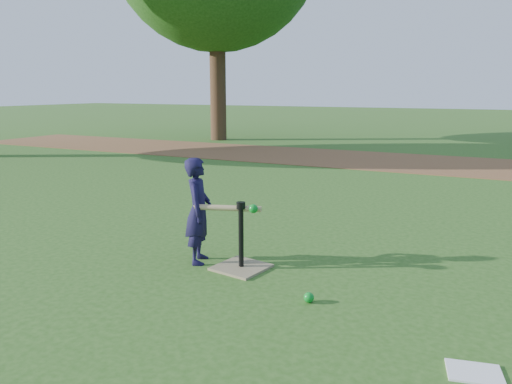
% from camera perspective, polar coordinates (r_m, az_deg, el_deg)
% --- Properties ---
extents(ground, '(80.00, 80.00, 0.00)m').
position_cam_1_polar(ground, '(4.57, -3.29, -8.68)').
color(ground, '#285116').
rests_on(ground, ground).
extents(dirt_strip, '(24.00, 3.00, 0.01)m').
position_cam_1_polar(dirt_strip, '(11.52, 15.51, 3.38)').
color(dirt_strip, brown).
rests_on(dirt_strip, ground).
extents(child, '(0.36, 0.42, 0.98)m').
position_cam_1_polar(child, '(4.61, -6.60, -2.14)').
color(child, black).
rests_on(child, ground).
extents(wiffle_ball_ground, '(0.08, 0.08, 0.08)m').
position_cam_1_polar(wiffle_ball_ground, '(3.88, 6.06, -11.90)').
color(wiffle_ball_ground, '#0C8421').
rests_on(wiffle_ball_ground, ground).
extents(clipboard, '(0.34, 0.29, 0.01)m').
position_cam_1_polar(clipboard, '(3.26, 23.70, -18.38)').
color(clipboard, white).
rests_on(clipboard, ground).
extents(batting_tee, '(0.50, 0.50, 0.61)m').
position_cam_1_polar(batting_tee, '(4.52, -1.71, -7.42)').
color(batting_tee, '#897A57').
rests_on(batting_tee, ground).
extents(swing_action, '(0.63, 0.23, 0.09)m').
position_cam_1_polar(swing_action, '(4.42, -3.02, -1.83)').
color(swing_action, tan).
rests_on(swing_action, ground).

